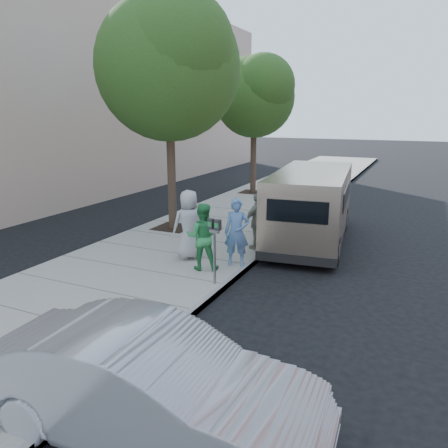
{
  "coord_description": "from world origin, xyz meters",
  "views": [
    {
      "loc": [
        5.44,
        -10.09,
        4.01
      ],
      "look_at": [
        0.65,
        0.22,
        1.1
      ],
      "focal_mm": 35.0,
      "sensor_mm": 36.0,
      "label": 1
    }
  ],
  "objects_px": {
    "tree_far": "(255,93)",
    "person_officer": "(237,232)",
    "tree_near": "(169,62)",
    "person_gray_shirt": "(189,225)",
    "van": "(311,205)",
    "person_green_shirt": "(202,237)",
    "parking_meter": "(214,237)",
    "sedan": "(149,386)",
    "person_striped_polo": "(258,221)"
  },
  "relations": [
    {
      "from": "tree_near",
      "to": "sedan",
      "type": "bearing_deg",
      "value": -60.53
    },
    {
      "from": "person_officer",
      "to": "van",
      "type": "bearing_deg",
      "value": 55.11
    },
    {
      "from": "sedan",
      "to": "person_officer",
      "type": "bearing_deg",
      "value": 10.26
    },
    {
      "from": "parking_meter",
      "to": "person_officer",
      "type": "bearing_deg",
      "value": 100.17
    },
    {
      "from": "person_green_shirt",
      "to": "person_gray_shirt",
      "type": "distance_m",
      "value": 0.93
    },
    {
      "from": "person_officer",
      "to": "person_gray_shirt",
      "type": "relative_size",
      "value": 0.94
    },
    {
      "from": "van",
      "to": "person_officer",
      "type": "distance_m",
      "value": 3.58
    },
    {
      "from": "tree_far",
      "to": "person_green_shirt",
      "type": "relative_size",
      "value": 3.82
    },
    {
      "from": "person_gray_shirt",
      "to": "van",
      "type": "bearing_deg",
      "value": -170.96
    },
    {
      "from": "tree_near",
      "to": "person_green_shirt",
      "type": "distance_m",
      "value": 6.22
    },
    {
      "from": "tree_far",
      "to": "sedan",
      "type": "xyz_separation_m",
      "value": [
        4.87,
        -16.21,
        -4.14
      ]
    },
    {
      "from": "tree_near",
      "to": "van",
      "type": "height_order",
      "value": "tree_near"
    },
    {
      "from": "tree_near",
      "to": "parking_meter",
      "type": "bearing_deg",
      "value": -48.66
    },
    {
      "from": "tree_near",
      "to": "tree_far",
      "type": "bearing_deg",
      "value": 90.0
    },
    {
      "from": "tree_far",
      "to": "van",
      "type": "distance_m",
      "value": 8.95
    },
    {
      "from": "tree_far",
      "to": "person_green_shirt",
      "type": "distance_m",
      "value": 11.81
    },
    {
      "from": "tree_far",
      "to": "person_officer",
      "type": "relative_size",
      "value": 3.68
    },
    {
      "from": "parking_meter",
      "to": "sedan",
      "type": "relative_size",
      "value": 0.34
    },
    {
      "from": "parking_meter",
      "to": "van",
      "type": "height_order",
      "value": "van"
    },
    {
      "from": "van",
      "to": "person_green_shirt",
      "type": "xyz_separation_m",
      "value": [
        -1.76,
        -4.03,
        -0.21
      ]
    },
    {
      "from": "parking_meter",
      "to": "person_striped_polo",
      "type": "xyz_separation_m",
      "value": [
        -0.05,
        2.95,
        -0.3
      ]
    },
    {
      "from": "van",
      "to": "person_gray_shirt",
      "type": "relative_size",
      "value": 3.36
    },
    {
      "from": "person_gray_shirt",
      "to": "person_green_shirt",
      "type": "bearing_deg",
      "value": 94.66
    },
    {
      "from": "van",
      "to": "tree_near",
      "type": "bearing_deg",
      "value": -176.2
    },
    {
      "from": "tree_near",
      "to": "person_officer",
      "type": "distance_m",
      "value": 6.24
    },
    {
      "from": "parking_meter",
      "to": "person_green_shirt",
      "type": "xyz_separation_m",
      "value": [
        -0.72,
        0.78,
        -0.27
      ]
    },
    {
      "from": "tree_near",
      "to": "person_gray_shirt",
      "type": "relative_size",
      "value": 4.0
    },
    {
      "from": "parking_meter",
      "to": "van",
      "type": "bearing_deg",
      "value": 85.95
    },
    {
      "from": "tree_near",
      "to": "parking_meter",
      "type": "relative_size",
      "value": 4.87
    },
    {
      "from": "van",
      "to": "tree_far",
      "type": "bearing_deg",
      "value": 117.34
    },
    {
      "from": "person_green_shirt",
      "to": "person_gray_shirt",
      "type": "relative_size",
      "value": 0.9
    },
    {
      "from": "parking_meter",
      "to": "person_striped_polo",
      "type": "relative_size",
      "value": 0.94
    },
    {
      "from": "tree_near",
      "to": "person_officer",
      "type": "height_order",
      "value": "tree_near"
    },
    {
      "from": "van",
      "to": "sedan",
      "type": "height_order",
      "value": "van"
    },
    {
      "from": "person_officer",
      "to": "tree_far",
      "type": "bearing_deg",
      "value": 91.55
    },
    {
      "from": "tree_far",
      "to": "person_officer",
      "type": "bearing_deg",
      "value": -71.26
    },
    {
      "from": "parking_meter",
      "to": "person_striped_polo",
      "type": "height_order",
      "value": "person_striped_polo"
    },
    {
      "from": "person_green_shirt",
      "to": "person_striped_polo",
      "type": "bearing_deg",
      "value": -128.43
    },
    {
      "from": "tree_near",
      "to": "sedan",
      "type": "distance_m",
      "value": 10.99
    },
    {
      "from": "person_officer",
      "to": "person_striped_polo",
      "type": "relative_size",
      "value": 1.08
    },
    {
      "from": "van",
      "to": "person_green_shirt",
      "type": "distance_m",
      "value": 4.4
    },
    {
      "from": "person_striped_polo",
      "to": "person_green_shirt",
      "type": "bearing_deg",
      "value": 14.28
    },
    {
      "from": "parking_meter",
      "to": "person_green_shirt",
      "type": "distance_m",
      "value": 1.09
    },
    {
      "from": "person_gray_shirt",
      "to": "parking_meter",
      "type": "bearing_deg",
      "value": 90.81
    },
    {
      "from": "tree_near",
      "to": "parking_meter",
      "type": "xyz_separation_m",
      "value": [
        3.5,
        -3.98,
        -4.28
      ]
    },
    {
      "from": "tree_far",
      "to": "van",
      "type": "bearing_deg",
      "value": -56.16
    },
    {
      "from": "sedan",
      "to": "parking_meter",
      "type": "bearing_deg",
      "value": 13.48
    },
    {
      "from": "tree_near",
      "to": "person_striped_polo",
      "type": "distance_m",
      "value": 5.83
    },
    {
      "from": "person_officer",
      "to": "person_green_shirt",
      "type": "relative_size",
      "value": 1.04
    },
    {
      "from": "sedan",
      "to": "person_striped_polo",
      "type": "distance_m",
      "value": 7.71
    }
  ]
}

